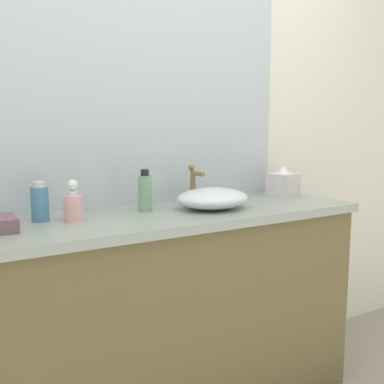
{
  "coord_description": "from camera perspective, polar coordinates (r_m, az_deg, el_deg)",
  "views": [
    {
      "loc": [
        -0.9,
        -1.21,
        1.26
      ],
      "look_at": [
        0.06,
        0.41,
        0.97
      ],
      "focal_mm": 42.95,
      "sensor_mm": 36.0,
      "label": 1
    }
  ],
  "objects": [
    {
      "name": "vanity_counter",
      "position": [
        2.03,
        -2.88,
        -14.97
      ],
      "size": [
        1.71,
        0.51,
        0.89
      ],
      "color": "brown",
      "rests_on": "ground"
    },
    {
      "name": "perfume_bottle",
      "position": [
        1.92,
        -5.85,
        -0.04
      ],
      "size": [
        0.06,
        0.06,
        0.18
      ],
      "color": "#6FA076",
      "rests_on": "vanity_counter"
    },
    {
      "name": "faucet",
      "position": [
        2.09,
        0.24,
        1.42
      ],
      "size": [
        0.03,
        0.12,
        0.18
      ],
      "color": "brown",
      "rests_on": "vanity_counter"
    },
    {
      "name": "sink_basin",
      "position": [
        1.97,
        2.58,
        -0.8
      ],
      "size": [
        0.32,
        0.27,
        0.09
      ],
      "primitive_type": "ellipsoid",
      "color": "silver",
      "rests_on": "vanity_counter"
    },
    {
      "name": "soap_dispenser",
      "position": [
        1.77,
        -14.53,
        -1.54
      ],
      "size": [
        0.07,
        0.07,
        0.16
      ],
      "color": "#DFA2A3",
      "rests_on": "vanity_counter"
    },
    {
      "name": "lotion_bottle",
      "position": [
        1.8,
        -18.38,
        -1.29
      ],
      "size": [
        0.06,
        0.06,
        0.15
      ],
      "color": "teal",
      "rests_on": "vanity_counter"
    },
    {
      "name": "bathroom_wall_rear",
      "position": [
        2.14,
        -5.85,
        9.65
      ],
      "size": [
        6.0,
        0.06,
        2.6
      ],
      "primitive_type": "cube",
      "color": "silver",
      "rests_on": "ground"
    },
    {
      "name": "tissue_box",
      "position": [
        2.37,
        11.24,
        1.11
      ],
      "size": [
        0.16,
        0.16,
        0.15
      ],
      "color": "silver",
      "rests_on": "vanity_counter"
    },
    {
      "name": "wall_mirror_panel",
      "position": [
        2.1,
        -6.48,
        14.8
      ],
      "size": [
        1.46,
        0.01,
        1.19
      ],
      "primitive_type": "cube",
      "color": "#B2BCC6",
      "rests_on": "vanity_counter"
    }
  ]
}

